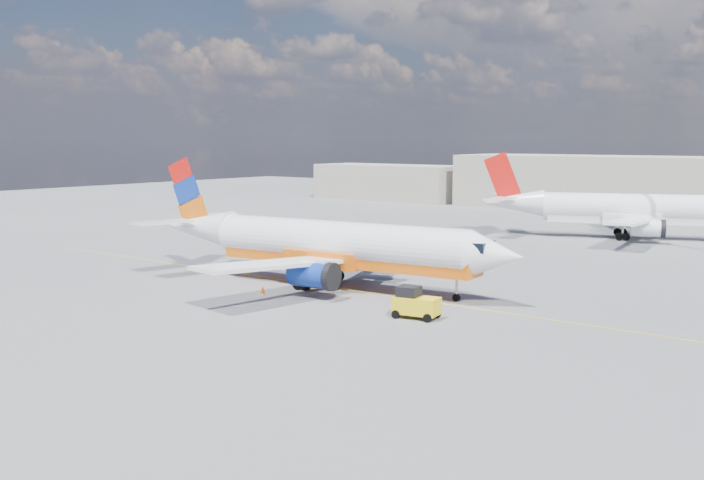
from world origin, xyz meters
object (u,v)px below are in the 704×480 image
Objects in this scene: main_jet at (329,245)px; gse_tug at (415,303)px; traffic_cone at (262,290)px; second_jet at (631,210)px.

main_jet reaches higher than gse_tug.
traffic_cone is (-12.11, -0.46, -0.60)m from gse_tug.
second_jet is at bearing 72.47° from main_jet.
gse_tug is at bearing -108.81° from second_jet.
main_jet reaches higher than traffic_cone.
gse_tug is 12.14m from traffic_cone.
second_jet is (8.17, 40.61, 0.00)m from main_jet.
gse_tug is (2.22, -45.22, -2.16)m from second_jet.
second_jet is at bearing 77.77° from traffic_cone.
second_jet is 45.32m from gse_tug.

